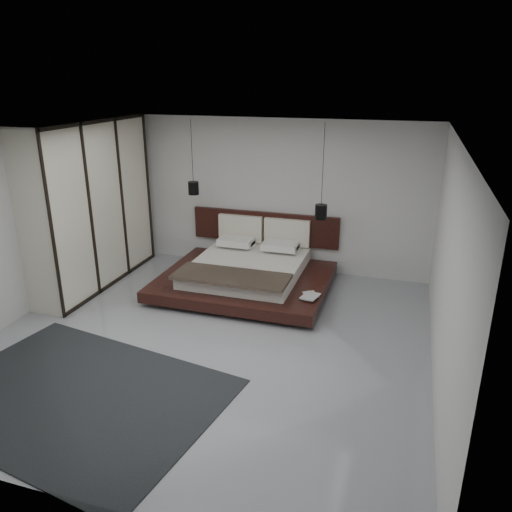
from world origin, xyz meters
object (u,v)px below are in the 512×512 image
(pendant_right, at_px, (321,212))
(bed, at_px, (247,271))
(lattice_screen, at_px, (113,196))
(pendant_left, at_px, (193,188))
(wardrobe, at_px, (90,204))
(rug, at_px, (77,396))

(pendant_right, bearing_deg, bed, -158.80)
(lattice_screen, height_order, pendant_left, pendant_left)
(pendant_right, relative_size, wardrobe, 0.55)
(rug, bearing_deg, lattice_screen, 115.80)
(pendant_left, relative_size, wardrobe, 0.46)
(bed, bearing_deg, lattice_screen, 169.38)
(pendant_right, height_order, wardrobe, wardrobe)
(bed, bearing_deg, rug, -103.98)
(lattice_screen, bearing_deg, rug, -64.20)
(wardrobe, bearing_deg, lattice_screen, 103.03)
(rug, bearing_deg, bed, 76.02)
(pendant_left, xyz_separation_m, rug, (0.26, -4.06, -1.59))
(bed, bearing_deg, pendant_right, 21.20)
(wardrobe, bearing_deg, pendant_left, 33.65)
(pendant_right, bearing_deg, pendant_left, 180.00)
(lattice_screen, xyz_separation_m, rug, (2.01, -4.15, -1.29))
(lattice_screen, height_order, pendant_right, pendant_right)
(pendant_right, distance_m, wardrobe, 3.94)
(lattice_screen, distance_m, rug, 4.79)
(bed, height_order, pendant_right, pendant_right)
(bed, relative_size, pendant_right, 1.78)
(pendant_left, distance_m, rug, 4.36)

